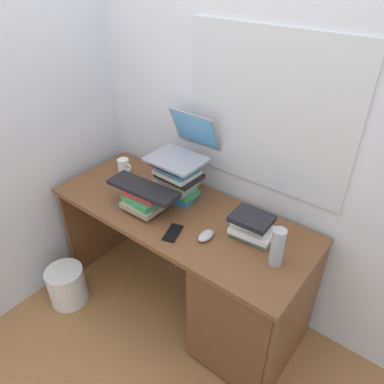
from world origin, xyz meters
The scene contains 14 objects.
ground_plane centered at (0.00, 0.00, 0.00)m, with size 6.00×6.00×0.00m, color olive.
wall_back centered at (0.00, 0.35, 1.30)m, with size 6.00×0.06×2.60m.
wall_left centered at (-0.85, 0.00, 1.30)m, with size 0.05×6.00×2.60m, color silver.
desk centered at (0.39, -0.02, 0.40)m, with size 1.53×0.61×0.73m.
book_stack_tall centered at (-0.10, 0.10, 0.87)m, with size 0.26×0.21×0.25m.
book_stack_keyboard_riser centered at (-0.17, -0.09, 0.80)m, with size 0.22×0.20×0.13m.
book_stack_side centered at (0.42, 0.08, 0.79)m, with size 0.23×0.18×0.12m.
laptop centered at (-0.10, 0.17, 1.04)m, with size 0.31×0.34×0.23m.
keyboard centered at (-0.17, -0.10, 0.87)m, with size 0.42×0.14×0.02m, color black.
computer_mouse centered at (0.25, -0.09, 0.75)m, with size 0.06×0.10×0.04m, color #A5A8AD.
mug centered at (-0.56, 0.11, 0.78)m, with size 0.11×0.07×0.09m.
water_bottle centered at (0.61, -0.03, 0.83)m, with size 0.06×0.06×0.20m, color #999EA5.
cell_phone centered at (0.09, -0.16, 0.74)m, with size 0.07×0.14×0.01m, color black.
wastebasket centered at (-0.59, -0.45, 0.13)m, with size 0.24×0.24×0.26m, color silver.
Camera 1 is at (1.07, -1.25, 1.97)m, focal length 34.47 mm.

